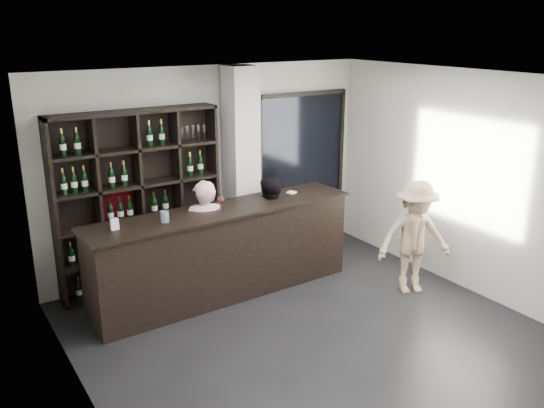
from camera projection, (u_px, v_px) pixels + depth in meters
floor at (325, 345)px, 6.44m from camera, size 5.00×5.50×0.01m
wine_shelf at (139, 202)px, 7.56m from camera, size 2.20×0.35×2.40m
structural_column at (242, 170)px, 8.17m from camera, size 0.40×0.40×2.90m
glass_panel at (302, 160)px, 8.98m from camera, size 1.60×0.08×2.10m
tasting_counter at (224, 252)px, 7.47m from camera, size 3.60×0.74×1.19m
taster_pink at (205, 239)px, 7.41m from camera, size 0.66×0.54×1.57m
taster_black at (268, 229)px, 7.91m from camera, size 0.76×0.62×1.47m
customer at (414, 238)px, 7.51m from camera, size 1.13×0.91×1.53m
wine_glass at (221, 202)px, 7.20m from camera, size 0.12×0.12×0.22m
spit_cup at (165, 217)px, 6.79m from camera, size 0.12×0.12×0.13m
napkin_stack at (291, 192)px, 7.97m from camera, size 0.14×0.14×0.02m
card_stand at (115, 224)px, 6.53m from camera, size 0.09×0.06×0.13m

